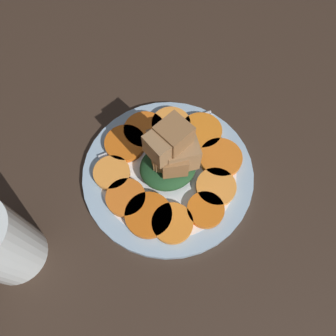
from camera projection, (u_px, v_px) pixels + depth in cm
name	position (u px, v px, depth cm)	size (l,w,h in cm)	color
table_slab	(168.00, 177.00, 50.92)	(120.00, 120.00, 2.00)	#38281E
plate	(168.00, 173.00, 49.55)	(25.70, 25.70, 1.05)	#99B7D1
carrot_slice_0	(221.00, 158.00, 49.46)	(6.51, 6.51, 0.96)	orange
carrot_slice_1	(201.00, 131.00, 51.56)	(6.51, 6.51, 0.96)	orange
carrot_slice_2	(171.00, 124.00, 52.13)	(6.17, 6.17, 0.96)	#F9963A
carrot_slice_3	(145.00, 130.00, 51.63)	(6.61, 6.61, 0.96)	orange
carrot_slice_4	(125.00, 143.00, 50.57)	(6.33, 6.33, 0.96)	orange
carrot_slice_5	(112.00, 173.00, 48.35)	(5.42, 5.42, 0.96)	#F99539
carrot_slice_6	(126.00, 198.00, 46.65)	(5.70, 5.70, 0.96)	orange
carrot_slice_7	(148.00, 215.00, 45.52)	(6.62, 6.62, 0.96)	#D66115
carrot_slice_8	(172.00, 223.00, 45.00)	(5.75, 5.75, 0.96)	orange
carrot_slice_9	(206.00, 210.00, 45.84)	(5.27, 5.27, 0.96)	orange
carrot_slice_10	(216.00, 187.00, 47.36)	(5.84, 5.84, 0.96)	#F99439
center_pile	(171.00, 155.00, 45.30)	(8.55, 7.57, 10.44)	#1E4723
fork	(161.00, 136.00, 51.48)	(19.57, 2.80, 0.40)	silver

